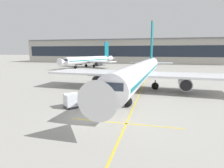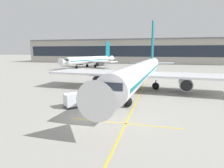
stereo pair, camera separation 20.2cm
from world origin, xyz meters
TOP-DOWN VIEW (x-y plane):
  - ground_plane at (0.00, 0.00)m, footprint 600.00×600.00m
  - parked_airplane at (4.68, 17.36)m, footprint 37.24×46.67m
  - belt_loader at (0.38, 7.25)m, footprint 4.37×4.69m
  - baggage_cart_lead at (-1.63, 4.91)m, footprint 2.52×2.58m
  - baggage_cart_second at (-3.24, 3.29)m, footprint 2.52×2.58m
  - ground_crew_by_loader at (-2.45, 4.33)m, footprint 0.40×0.50m
  - ground_crew_by_carts at (-2.09, 7.43)m, footprint 0.41×0.49m
  - safety_cone_engine_keepout at (-1.50, 15.40)m, footprint 0.59×0.59m
  - safety_cone_wingtip at (-3.67, 13.44)m, footprint 0.62×0.62m
  - safety_cone_nose_mark at (-3.41, 15.31)m, footprint 0.69×0.69m
  - apron_guidance_line_lead_in at (4.82, 16.45)m, footprint 0.20×110.00m
  - apron_guidance_line_stop_bar at (4.63, -0.70)m, footprint 12.00×0.20m
  - terminal_building at (-9.68, 101.74)m, footprint 134.14×20.58m
  - distant_airplane at (-23.51, 63.50)m, footprint 27.33×34.39m

SIDE VIEW (x-z plane):
  - ground_plane at x=0.00m, z-range 0.00..0.00m
  - apron_guidance_line_lead_in at x=4.82m, z-range 0.00..0.01m
  - apron_guidance_line_stop_bar at x=4.63m, z-range 0.00..0.01m
  - safety_cone_engine_keepout at x=-1.50m, z-range -0.01..0.66m
  - safety_cone_wingtip at x=-3.67m, z-range -0.01..0.69m
  - safety_cone_nose_mark at x=-3.41m, z-range -0.01..0.77m
  - belt_loader at x=0.38m, z-range -0.75..2.56m
  - ground_crew_by_loader at x=-2.45m, z-range 0.13..1.87m
  - ground_crew_by_carts at x=-2.09m, z-range 0.13..1.87m
  - baggage_cart_lead at x=-1.63m, z-range 0.04..1.96m
  - baggage_cart_second at x=-3.24m, z-range 0.04..1.96m
  - distant_airplane at x=-23.51m, z-range -2.79..9.40m
  - parked_airplane at x=4.68m, z-range -4.21..11.32m
  - terminal_building at x=-9.68m, z-range -0.05..14.61m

